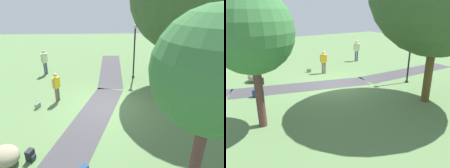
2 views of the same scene
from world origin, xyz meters
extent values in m
plane|color=#587948|center=(0.00, 0.00, 0.00)|extent=(48.00, 48.00, 0.00)
cube|color=#3F3D41|center=(-6.00, 0.54, 0.00)|extent=(8.07, 2.01, 0.01)
cube|color=#3F3D41|center=(1.82, -0.82, 0.00)|extent=(8.13, 3.88, 0.01)
cylinder|color=brown|center=(-2.34, 4.47, 1.60)|extent=(0.38, 0.38, 3.20)
cylinder|color=brown|center=(5.08, 2.41, 1.29)|extent=(0.31, 0.31, 2.58)
sphere|color=#39733B|center=(5.08, 2.41, 3.62)|extent=(2.97, 2.97, 2.97)
cylinder|color=black|center=(-3.94, 2.05, 0.05)|extent=(0.20, 0.20, 0.10)
cylinder|color=black|center=(-3.94, 2.05, 1.69)|extent=(0.10, 0.10, 3.38)
sphere|color=white|center=(-3.94, 2.05, 3.52)|extent=(0.28, 0.28, 0.28)
ellipsoid|color=gray|center=(3.86, -3.44, 0.32)|extent=(1.29, 1.33, 0.64)
cylinder|color=#6B6450|center=(-0.58, -2.65, 0.39)|extent=(0.13, 0.13, 0.78)
cylinder|color=#6B6450|center=(-0.72, -2.56, 0.39)|extent=(0.13, 0.13, 0.78)
cube|color=yellow|center=(-0.65, -2.60, 1.07)|extent=(0.43, 0.39, 0.58)
cylinder|color=#E7B08F|center=(-0.46, -2.72, 1.10)|extent=(0.08, 0.08, 0.52)
cylinder|color=#E7B08F|center=(-0.84, -2.49, 1.10)|extent=(0.08, 0.08, 0.52)
sphere|color=#E7B08F|center=(-0.65, -2.60, 1.50)|extent=(0.21, 0.21, 0.21)
cylinder|color=#4D4F78|center=(-5.05, -4.28, 0.44)|extent=(0.13, 0.13, 0.88)
cylinder|color=#4D4F78|center=(-4.94, -4.39, 0.44)|extent=(0.13, 0.13, 0.88)
cube|color=beige|center=(-4.99, -4.33, 1.21)|extent=(0.43, 0.42, 0.66)
cylinder|color=beige|center=(-5.16, -4.18, 1.25)|extent=(0.08, 0.08, 0.59)
cylinder|color=beige|center=(-4.83, -4.49, 1.25)|extent=(0.08, 0.08, 0.59)
sphere|color=beige|center=(-4.99, -4.33, 1.69)|extent=(0.24, 0.24, 0.24)
cube|color=gray|center=(0.09, -3.47, 0.12)|extent=(0.34, 0.25, 0.24)
torus|color=gray|center=(0.09, -3.47, 0.30)|extent=(0.36, 0.36, 0.02)
cube|color=#22252D|center=(3.72, -2.67, 0.20)|extent=(0.33, 0.28, 0.40)
cube|color=#29383C|center=(3.76, -2.55, 0.12)|extent=(0.20, 0.12, 0.18)
cube|color=navy|center=(4.54, -0.77, 0.20)|extent=(0.34, 0.33, 0.40)
cube|color=navy|center=(4.46, -0.87, 0.12)|extent=(0.19, 0.17, 0.18)
cylinder|color=#3CA4D1|center=(3.00, -5.31, 0.01)|extent=(0.27, 0.27, 0.02)
camera|label=1|loc=(9.15, -0.13, 5.11)|focal=31.73mm
camera|label=2|loc=(6.88, 10.34, 4.36)|focal=34.86mm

